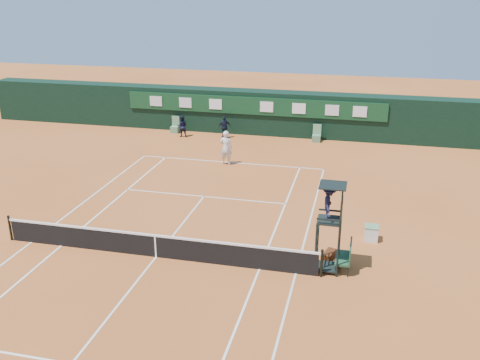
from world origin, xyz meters
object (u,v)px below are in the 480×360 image
(tennis_net, at_px, (156,245))
(umpire_chair, at_px, (330,210))
(player, at_px, (226,148))
(cooler, at_px, (371,233))
(player_bench, at_px, (346,255))

(tennis_net, xyz_separation_m, umpire_chair, (6.54, 0.51, 1.95))
(player, bearing_deg, cooler, 136.52)
(tennis_net, distance_m, umpire_chair, 6.84)
(tennis_net, relative_size, cooler, 20.00)
(cooler, xyz_separation_m, player, (-8.35, 8.12, 0.69))
(player_bench, bearing_deg, cooler, 71.17)
(cooler, bearing_deg, umpire_chair, -118.97)
(player_bench, bearing_deg, tennis_net, -174.11)
(tennis_net, bearing_deg, cooler, 22.79)
(umpire_chair, bearing_deg, cooler, 61.03)
(umpire_chair, relative_size, cooler, 5.30)
(cooler, bearing_deg, player, 135.81)
(umpire_chair, bearing_deg, player, 121.43)
(umpire_chair, distance_m, player, 13.01)
(tennis_net, relative_size, umpire_chair, 3.77)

